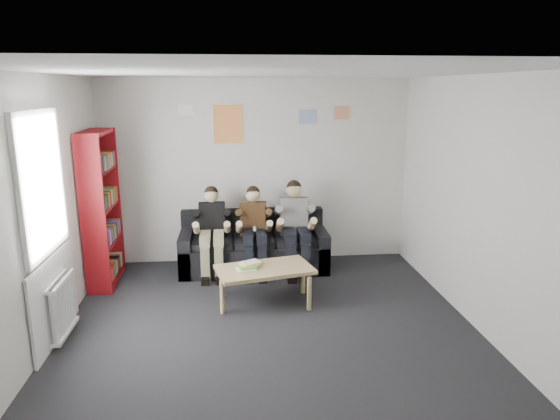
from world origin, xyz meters
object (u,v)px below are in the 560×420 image
object	(u,v)px
person_left	(212,232)
person_middle	(254,231)
bookshelf	(102,209)
coffee_table	(265,272)
person_right	(295,228)
sofa	(254,248)

from	to	relation	value
person_left	person_middle	distance (m)	0.58
bookshelf	coffee_table	bearing A→B (deg)	-25.32
bookshelf	coffee_table	xyz separation A→B (m)	(2.07, -0.89, -0.62)
coffee_table	person_right	size ratio (longest dim) A/B	0.88
bookshelf	person_right	bearing A→B (deg)	1.43
coffee_table	bookshelf	bearing A→B (deg)	156.76
bookshelf	person_left	bearing A→B (deg)	4.44
person_right	person_left	bearing A→B (deg)	-178.37
coffee_table	person_left	world-z (taller)	person_left
sofa	person_left	size ratio (longest dim) A/B	1.70
person_left	person_middle	world-z (taller)	person_left
coffee_table	person_middle	world-z (taller)	person_middle
person_left	person_middle	size ratio (longest dim) A/B	1.01
person_middle	person_right	size ratio (longest dim) A/B	0.95
bookshelf	coffee_table	distance (m)	2.33
person_right	bookshelf	bearing A→B (deg)	-174.68
person_left	person_right	size ratio (longest dim) A/B	0.95
person_left	sofa	bearing A→B (deg)	16.50
sofa	person_middle	bearing A→B (deg)	-90.00
sofa	person_right	xyz separation A→B (m)	(0.58, -0.19, 0.35)
coffee_table	person_middle	size ratio (longest dim) A/B	0.93
sofa	bookshelf	size ratio (longest dim) A/B	1.03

